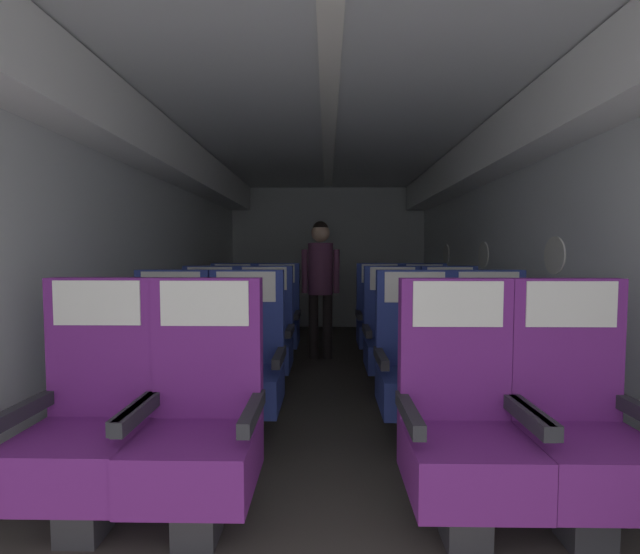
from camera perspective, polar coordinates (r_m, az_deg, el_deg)
ground at (r=3.76m, az=1.17°, el=-15.56°), size 3.37×6.93×0.02m
fuselage_shell at (r=3.85m, az=1.19°, el=9.79°), size 3.25×6.58×2.31m
seat_a_left_window at (r=2.16m, az=-28.79°, el=-17.11°), size 0.52×0.47×1.09m
seat_a_left_aisle at (r=1.97m, az=-15.89°, el=-18.86°), size 0.52×0.47×1.09m
seat_a_right_aisle at (r=2.17m, az=31.70°, el=-17.13°), size 0.52×0.47×1.09m
seat_a_right_window at (r=1.98m, az=18.68°, el=-18.87°), size 0.52×0.47×1.09m
seat_b_left_window at (r=2.94m, az=-19.98°, el=-11.48°), size 0.52×0.47×1.09m
seat_b_left_aisle at (r=2.82m, az=-10.23°, el=-11.98°), size 0.52×0.47×1.09m
seat_b_right_aisle at (r=2.96m, az=22.27°, el=-11.43°), size 0.52×0.47×1.09m
seat_b_right_window at (r=2.81m, az=12.93°, el=-12.06°), size 0.52×0.47×1.09m
seat_c_left_window at (r=3.78m, az=-14.93°, el=-8.11°), size 0.52×0.47×1.09m
seat_c_left_aisle at (r=3.68m, az=-7.68°, el=-8.34°), size 0.52×0.47×1.09m
seat_c_right_aisle at (r=3.79m, az=17.41°, el=-8.12°), size 0.52×0.47×1.09m
seat_c_right_window at (r=3.69m, az=9.92°, el=-8.32°), size 0.52×0.47×1.09m
seat_d_left_window at (r=4.66m, az=-11.91°, el=-5.93°), size 0.52×0.47×1.09m
seat_d_left_aisle at (r=4.57m, az=-5.98°, el=-6.05°), size 0.52×0.47×1.09m
seat_d_right_aisle at (r=4.67m, az=14.09°, el=-5.94°), size 0.52×0.47×1.09m
seat_d_right_window at (r=4.59m, az=8.14°, el=-6.04°), size 0.52×0.47×1.09m
flight_attendant at (r=4.75m, az=0.07°, el=0.30°), size 0.43×0.28×1.56m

